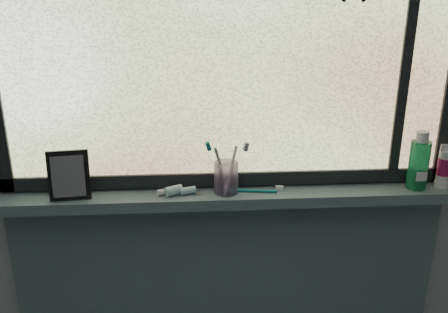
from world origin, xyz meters
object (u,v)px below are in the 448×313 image
vanity_mirror (69,175)px  toothbrush_cup (226,177)px  mouthwash_bottle (419,160)px  cream_tube (444,164)px

vanity_mirror → toothbrush_cup: 0.53m
mouthwash_bottle → cream_tube: bearing=2.3°
toothbrush_cup → mouthwash_bottle: size_ratio=0.64×
vanity_mirror → toothbrush_cup: (0.53, 0.02, -0.03)m
vanity_mirror → mouthwash_bottle: bearing=-6.0°
toothbrush_cup → cream_tube: bearing=-0.2°
mouthwash_bottle → cream_tube: size_ratio=1.51×
cream_tube → vanity_mirror: bearing=-179.4°
vanity_mirror → mouthwash_bottle: size_ratio=0.98×
mouthwash_bottle → vanity_mirror: bearing=-179.5°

